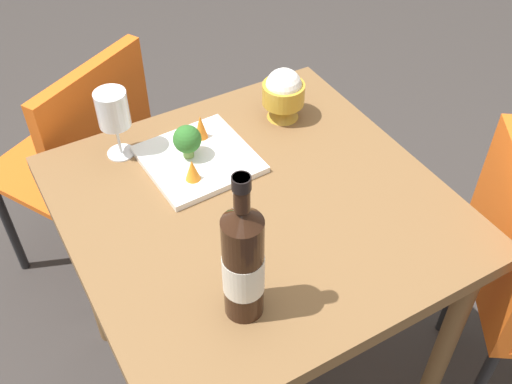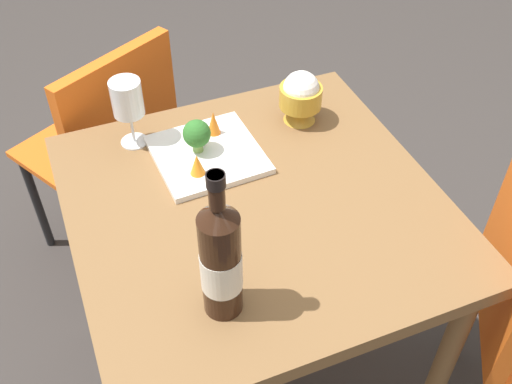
{
  "view_description": "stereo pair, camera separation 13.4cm",
  "coord_description": "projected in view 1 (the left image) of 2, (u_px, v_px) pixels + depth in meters",
  "views": [
    {
      "loc": [
        0.84,
        -0.48,
        1.7
      ],
      "look_at": [
        0.0,
        0.0,
        0.77
      ],
      "focal_mm": 42.25,
      "sensor_mm": 36.0,
      "label": 1
    },
    {
      "loc": [
        0.9,
        -0.36,
        1.7
      ],
      "look_at": [
        0.0,
        0.0,
        0.77
      ],
      "focal_mm": 42.25,
      "sensor_mm": 36.0,
      "label": 2
    }
  ],
  "objects": [
    {
      "name": "carrot_garnish_right",
      "position": [
        192.0,
        170.0,
        1.38
      ],
      "size": [
        0.04,
        0.04,
        0.05
      ],
      "color": "orange",
      "rests_on": "serving_plate"
    },
    {
      "name": "wine_bottle",
      "position": [
        243.0,
        263.0,
        1.06
      ],
      "size": [
        0.08,
        0.08,
        0.34
      ],
      "color": "black",
      "rests_on": "dining_table"
    },
    {
      "name": "carrot_garnish_left",
      "position": [
        201.0,
        127.0,
        1.48
      ],
      "size": [
        0.03,
        0.03,
        0.06
      ],
      "color": "orange",
      "rests_on": "serving_plate"
    },
    {
      "name": "dining_table",
      "position": [
        256.0,
        230.0,
        1.43
      ],
      "size": [
        0.83,
        0.83,
        0.74
      ],
      "color": "brown",
      "rests_on": "ground_plane"
    },
    {
      "name": "serving_plate",
      "position": [
        199.0,
        159.0,
        1.46
      ],
      "size": [
        0.26,
        0.26,
        0.02
      ],
      "rotation": [
        0.0,
        0.0,
        0.05
      ],
      "color": "white",
      "rests_on": "dining_table"
    },
    {
      "name": "ground_plane",
      "position": [
        256.0,
        371.0,
        1.88
      ],
      "size": [
        8.0,
        8.0,
        0.0
      ],
      "primitive_type": "plane",
      "color": "#383330"
    },
    {
      "name": "rice_bowl",
      "position": [
        283.0,
        93.0,
        1.54
      ],
      "size": [
        0.11,
        0.11,
        0.14
      ],
      "color": "gold",
      "rests_on": "dining_table"
    },
    {
      "name": "wine_glass",
      "position": [
        113.0,
        111.0,
        1.4
      ],
      "size": [
        0.08,
        0.08,
        0.18
      ],
      "color": "white",
      "rests_on": "dining_table"
    },
    {
      "name": "broccoli_floret",
      "position": [
        187.0,
        140.0,
        1.42
      ],
      "size": [
        0.07,
        0.07,
        0.09
      ],
      "color": "#729E4C",
      "rests_on": "serving_plate"
    },
    {
      "name": "chair_near_window",
      "position": [
        86.0,
        153.0,
        1.82
      ],
      "size": [
        0.54,
        0.54,
        0.85
      ],
      "rotation": [
        0.0,
        0.0,
        2.08
      ],
      "color": "orange",
      "rests_on": "ground_plane"
    }
  ]
}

